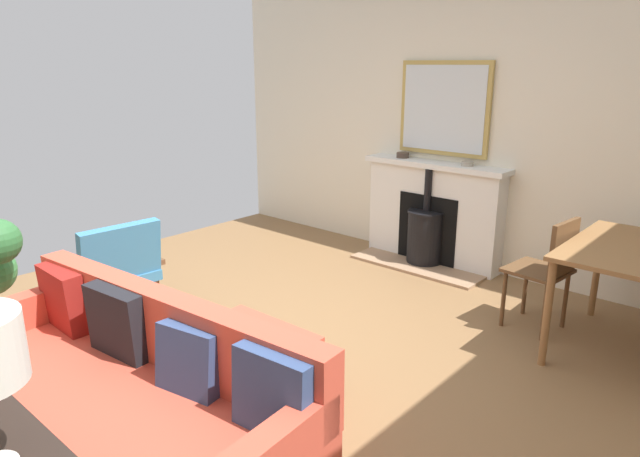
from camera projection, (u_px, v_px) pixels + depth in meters
ground_plane at (242, 369)px, 3.67m from camera, size 5.61×5.66×0.01m
wall_left at (463, 119)px, 5.29m from camera, size 0.12×5.66×2.81m
fireplace at (431, 218)px, 5.52m from camera, size 0.58×1.46×1.00m
mirror_over_mantel at (444, 108)px, 5.31m from camera, size 0.04×0.93×0.87m
mantel_bowl_near at (403, 155)px, 5.61m from camera, size 0.13×0.13×0.05m
mantel_bowl_far at (467, 163)px, 5.16m from camera, size 0.12×0.12×0.04m
sofa at (121, 402)px, 2.68m from camera, size 1.02×2.14×0.82m
ottoman at (248, 359)px, 3.32m from camera, size 0.58×0.73×0.39m
armchair_accent at (113, 267)px, 4.24m from camera, size 0.72×0.64×0.80m
dining_table at (633, 262)px, 3.69m from camera, size 1.12×0.76×0.76m
dining_chair_near_fireplace at (549, 265)px, 4.05m from camera, size 0.44×0.44×0.86m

